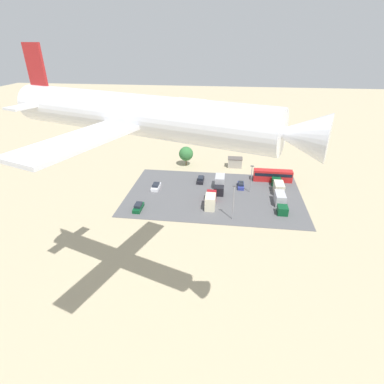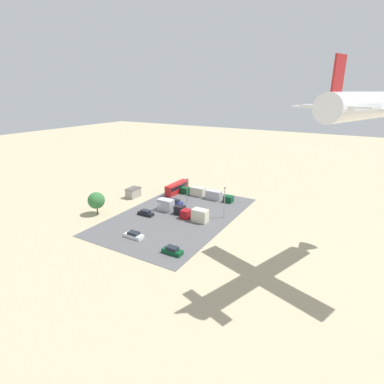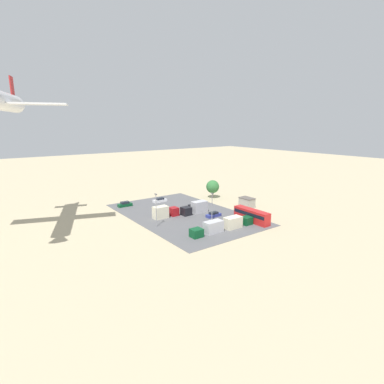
% 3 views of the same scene
% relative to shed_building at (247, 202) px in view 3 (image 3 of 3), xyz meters
% --- Properties ---
extents(ground_plane, '(400.00, 400.00, 0.00)m').
position_rel_shed_building_xyz_m(ground_plane, '(5.46, 13.35, -1.55)').
color(ground_plane, tan).
extents(parking_lot_surface, '(46.21, 29.10, 0.08)m').
position_rel_shed_building_xyz_m(parking_lot_surface, '(5.46, 20.50, -1.51)').
color(parking_lot_surface, '#565659').
rests_on(parking_lot_surface, ground).
extents(shed_building, '(4.69, 3.21, 3.08)m').
position_rel_shed_building_xyz_m(shed_building, '(0.00, 0.00, 0.00)').
color(shed_building, '#9E998E').
rests_on(shed_building, ground).
extents(bus, '(11.02, 2.45, 3.35)m').
position_rel_shed_building_xyz_m(bus, '(-10.94, 9.68, 0.33)').
color(bus, red).
rests_on(bus, ground).
extents(parked_car_0, '(1.80, 4.48, 1.59)m').
position_rel_shed_building_xyz_m(parked_car_0, '(23.31, 30.81, -0.80)').
color(parked_car_0, '#0C4723').
rests_on(parked_car_0, ground).
extents(parked_car_1, '(1.95, 4.67, 1.42)m').
position_rel_shed_building_xyz_m(parked_car_1, '(21.77, 18.91, -0.88)').
color(parked_car_1, silver).
rests_on(parked_car_1, ground).
extents(parked_car_2, '(1.81, 4.55, 1.50)m').
position_rel_shed_building_xyz_m(parked_car_2, '(9.87, 12.93, -0.84)').
color(parked_car_2, black).
rests_on(parked_car_2, ground).
extents(parked_car_3, '(1.71, 4.48, 1.41)m').
position_rel_shed_building_xyz_m(parked_car_3, '(-1.69, 15.14, -0.88)').
color(parked_car_3, navy).
rests_on(parked_car_3, ground).
extents(parked_truck_0, '(2.46, 7.53, 3.37)m').
position_rel_shed_building_xyz_m(parked_truck_0, '(6.00, 26.65, 0.07)').
color(parked_truck_0, maroon).
rests_on(parked_truck_0, ground).
extents(parked_truck_1, '(2.37, 8.85, 2.82)m').
position_rel_shed_building_xyz_m(parked_truck_1, '(-11.24, 24.75, -0.18)').
color(parked_truck_1, '#0C4723').
rests_on(parked_truck_1, ground).
extents(parked_truck_2, '(2.54, 8.26, 3.35)m').
position_rel_shed_building_xyz_m(parked_truck_2, '(4.21, 17.04, 0.06)').
color(parked_truck_2, black).
rests_on(parked_truck_2, ground).
extents(parked_truck_3, '(2.46, 8.46, 2.88)m').
position_rel_shed_building_xyz_m(parked_truck_3, '(-11.72, 15.94, -0.15)').
color(parked_truck_3, '#0C4723').
rests_on(parked_truck_3, ground).
extents(tree_near_shed, '(4.61, 4.61, 6.36)m').
position_rel_shed_building_xyz_m(tree_near_shed, '(15.92, 0.73, 2.50)').
color(tree_near_shed, brown).
rests_on(tree_near_shed, ground).
extents(light_pole_lot_centre, '(0.90, 0.28, 8.59)m').
position_rel_shed_building_xyz_m(light_pole_lot_centre, '(0.53, 32.27, 3.26)').
color(light_pole_lot_centre, gray).
rests_on(light_pole_lot_centre, ground).
extents(light_pole_lot_edge, '(0.90, 0.28, 7.69)m').
position_rel_shed_building_xyz_m(light_pole_lot_edge, '(-4.12, 17.81, 2.80)').
color(light_pole_lot_edge, gray).
rests_on(light_pole_lot_edge, ground).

